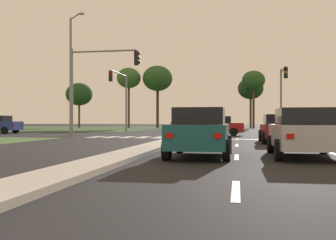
# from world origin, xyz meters

# --- Properties ---
(ground_plane) EXTENTS (200.00, 200.00, 0.00)m
(ground_plane) POSITION_xyz_m (0.00, 30.00, 0.00)
(ground_plane) COLOR black
(grass_verge_far_left) EXTENTS (35.00, 35.00, 0.01)m
(grass_verge_far_left) POSITION_xyz_m (-25.50, 54.50, 0.00)
(grass_verge_far_left) COLOR #2D4C28
(grass_verge_far_left) RESTS_ON ground
(median_island_near) EXTENTS (1.20, 22.00, 0.14)m
(median_island_near) POSITION_xyz_m (0.00, 11.00, 0.07)
(median_island_near) COLOR #ADA89E
(median_island_near) RESTS_ON ground
(median_island_far) EXTENTS (1.20, 36.00, 0.14)m
(median_island_far) POSITION_xyz_m (0.00, 55.00, 0.07)
(median_island_far) COLOR gray
(median_island_far) RESTS_ON ground
(lane_dash_near) EXTENTS (0.14, 2.00, 0.01)m
(lane_dash_near) POSITION_xyz_m (3.50, 5.00, 0.01)
(lane_dash_near) COLOR silver
(lane_dash_near) RESTS_ON ground
(lane_dash_second) EXTENTS (0.14, 2.00, 0.01)m
(lane_dash_second) POSITION_xyz_m (3.50, 11.00, 0.01)
(lane_dash_second) COLOR silver
(lane_dash_second) RESTS_ON ground
(lane_dash_third) EXTENTS (0.14, 2.00, 0.01)m
(lane_dash_third) POSITION_xyz_m (3.50, 17.00, 0.01)
(lane_dash_third) COLOR silver
(lane_dash_third) RESTS_ON ground
(lane_dash_fourth) EXTENTS (0.14, 2.00, 0.01)m
(lane_dash_fourth) POSITION_xyz_m (3.50, 23.00, 0.01)
(lane_dash_fourth) COLOR silver
(lane_dash_fourth) RESTS_ON ground
(lane_dash_fifth) EXTENTS (0.14, 2.00, 0.01)m
(lane_dash_fifth) POSITION_xyz_m (3.50, 29.00, 0.01)
(lane_dash_fifth) COLOR silver
(lane_dash_fifth) RESTS_ON ground
(stop_bar_near) EXTENTS (6.40, 0.50, 0.01)m
(stop_bar_near) POSITION_xyz_m (3.80, 23.00, 0.01)
(stop_bar_near) COLOR silver
(stop_bar_near) RESTS_ON ground
(crosswalk_bar_near) EXTENTS (0.70, 2.80, 0.01)m
(crosswalk_bar_near) POSITION_xyz_m (-6.40, 24.80, 0.01)
(crosswalk_bar_near) COLOR silver
(crosswalk_bar_near) RESTS_ON ground
(crosswalk_bar_second) EXTENTS (0.70, 2.80, 0.01)m
(crosswalk_bar_second) POSITION_xyz_m (-5.25, 24.80, 0.01)
(crosswalk_bar_second) COLOR silver
(crosswalk_bar_second) RESTS_ON ground
(crosswalk_bar_third) EXTENTS (0.70, 2.80, 0.01)m
(crosswalk_bar_third) POSITION_xyz_m (-4.10, 24.80, 0.01)
(crosswalk_bar_third) COLOR silver
(crosswalk_bar_third) RESTS_ON ground
(crosswalk_bar_fourth) EXTENTS (0.70, 2.80, 0.01)m
(crosswalk_bar_fourth) POSITION_xyz_m (-2.95, 24.80, 0.01)
(crosswalk_bar_fourth) COLOR silver
(crosswalk_bar_fourth) RESTS_ON ground
(crosswalk_bar_fifth) EXTENTS (0.70, 2.80, 0.01)m
(crosswalk_bar_fifth) POSITION_xyz_m (-1.80, 24.80, 0.01)
(crosswalk_bar_fifth) COLOR silver
(crosswalk_bar_fifth) RESTS_ON ground
(crosswalk_bar_sixth) EXTENTS (0.70, 2.80, 0.01)m
(crosswalk_bar_sixth) POSITION_xyz_m (-0.65, 24.80, 0.01)
(crosswalk_bar_sixth) COLOR silver
(crosswalk_bar_sixth) RESTS_ON ground
(car_beige_near) EXTENTS (2.06, 4.21, 1.50)m
(car_beige_near) POSITION_xyz_m (-2.39, 40.11, 0.77)
(car_beige_near) COLOR #BCAD8E
(car_beige_near) RESTS_ON ground
(car_grey_second) EXTENTS (1.94, 4.24, 1.51)m
(car_grey_second) POSITION_xyz_m (-2.40, 60.91, 0.77)
(car_grey_second) COLOR slate
(car_grey_second) RESTS_ON ground
(car_silver_third) EXTENTS (2.03, 4.46, 1.55)m
(car_silver_third) POSITION_xyz_m (5.61, 11.44, 0.79)
(car_silver_third) COLOR #B7B7BC
(car_silver_third) RESTS_ON ground
(car_red_fourth) EXTENTS (4.19, 1.97, 1.51)m
(car_red_fourth) POSITION_xyz_m (1.96, 29.17, 0.77)
(car_red_fourth) COLOR #A31919
(car_red_fourth) RESTS_ON ground
(car_maroon_fifth) EXTENTS (2.04, 4.62, 1.49)m
(car_maroon_fifth) POSITION_xyz_m (5.74, 19.63, 0.76)
(car_maroon_fifth) COLOR maroon
(car_maroon_fifth) RESTS_ON ground
(car_teal_sixth) EXTENTS (1.96, 4.21, 1.57)m
(car_teal_sixth) POSITION_xyz_m (2.35, 10.97, 0.80)
(car_teal_sixth) COLOR #19565B
(car_teal_sixth) RESTS_ON ground
(traffic_signal_near_left) EXTENTS (4.90, 0.32, 6.09)m
(traffic_signal_near_left) POSITION_xyz_m (-5.90, 23.40, 4.19)
(traffic_signal_near_left) COLOR gray
(traffic_signal_near_left) RESTS_ON ground
(traffic_signal_far_left) EXTENTS (0.32, 5.27, 5.92)m
(traffic_signal_far_left) POSITION_xyz_m (-7.60, 34.72, 4.10)
(traffic_signal_far_left) COLOR gray
(traffic_signal_far_left) RESTS_ON ground
(traffic_signal_far_right) EXTENTS (0.32, 4.01, 6.05)m
(traffic_signal_far_right) POSITION_xyz_m (7.60, 35.24, 4.10)
(traffic_signal_far_right) COLOR gray
(traffic_signal_far_right) RESTS_ON ground
(street_lamp_second) EXTENTS (1.93, 1.91, 8.94)m
(street_lamp_second) POSITION_xyz_m (-8.72, 25.90, 5.03)
(street_lamp_second) COLOR gray
(street_lamp_second) RESTS_ON ground
(pedestrian_at_median) EXTENTS (0.34, 0.34, 1.71)m
(pedestrian_at_median) POSITION_xyz_m (0.10, 42.56, 1.18)
(pedestrian_at_median) COLOR maroon
(pedestrian_at_median) RESTS_ON median_island_far
(treeline_near) EXTENTS (4.45, 4.45, 7.49)m
(treeline_near) POSITION_xyz_m (-22.63, 60.06, 5.58)
(treeline_near) COLOR #423323
(treeline_near) RESTS_ON ground
(treeline_second) EXTENTS (3.86, 3.86, 9.68)m
(treeline_second) POSITION_xyz_m (-13.66, 58.83, 7.97)
(treeline_second) COLOR #423323
(treeline_second) RESTS_ON ground
(treeline_third) EXTENTS (4.79, 4.79, 9.99)m
(treeline_third) POSITION_xyz_m (-9.07, 59.49, 7.89)
(treeline_third) COLOR #423323
(treeline_third) RESTS_ON ground
(treeline_fourth) EXTENTS (3.43, 3.43, 8.69)m
(treeline_fourth) POSITION_xyz_m (5.91, 58.16, 7.15)
(treeline_fourth) COLOR #423323
(treeline_fourth) RESTS_ON ground
(treeline_fifth) EXTENTS (4.05, 4.05, 8.04)m
(treeline_fifth) POSITION_xyz_m (5.61, 61.91, 6.28)
(treeline_fifth) COLOR #423323
(treeline_fifth) RESTS_ON ground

